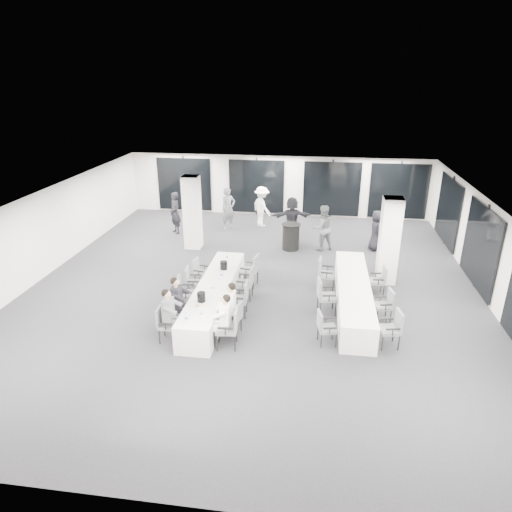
{
  "coord_description": "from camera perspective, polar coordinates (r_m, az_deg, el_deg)",
  "views": [
    {
      "loc": [
        1.92,
        -12.96,
        6.33
      ],
      "look_at": [
        0.12,
        -0.2,
        1.14
      ],
      "focal_mm": 32.0,
      "sensor_mm": 36.0,
      "label": 1
    }
  ],
  "objects": [
    {
      "name": "cocktail_table",
      "position": [
        17.47,
        4.38,
        2.44
      ],
      "size": [
        0.73,
        0.73,
        1.02
      ],
      "color": "black",
      "rests_on": "floor"
    },
    {
      "name": "standing_guest_c",
      "position": [
        20.07,
        0.73,
        6.53
      ],
      "size": [
        1.34,
        1.4,
        1.99
      ],
      "primitive_type": "imported",
      "rotation": [
        0.0,
        0.0,
        2.28
      ],
      "color": "white",
      "rests_on": "floor"
    },
    {
      "name": "chair_main_right_second",
      "position": [
        11.86,
        -2.73,
        -7.56
      ],
      "size": [
        0.53,
        0.56,
        0.87
      ],
      "rotation": [
        0.0,
        0.0,
        1.32
      ],
      "color": "#4F5156",
      "rests_on": "floor"
    },
    {
      "name": "column_right",
      "position": [
        14.98,
        16.3,
        1.81
      ],
      "size": [
        0.6,
        0.6,
        2.8
      ],
      "primitive_type": "cube",
      "color": "silver",
      "rests_on": "floor"
    },
    {
      "name": "standing_guest_g",
      "position": [
        19.43,
        -10.1,
        5.65
      ],
      "size": [
        0.92,
        0.93,
        1.99
      ],
      "primitive_type": "imported",
      "rotation": [
        0.0,
        0.0,
        -0.84
      ],
      "color": "black",
      "rests_on": "floor"
    },
    {
      "name": "ice_bucket_near",
      "position": [
        12.06,
        -6.84,
        -5.11
      ],
      "size": [
        0.22,
        0.22,
        0.25
      ],
      "primitive_type": "cylinder",
      "color": "black",
      "rests_on": "banquet_table_main"
    },
    {
      "name": "chair_main_left_far",
      "position": [
        14.63,
        -7.1,
        -1.76
      ],
      "size": [
        0.51,
        0.54,
        0.87
      ],
      "rotation": [
        0.0,
        0.0,
        -1.75
      ],
      "color": "#4F5156",
      "rests_on": "floor"
    },
    {
      "name": "standing_guest_b",
      "position": [
        17.43,
        8.33,
        3.87
      ],
      "size": [
        1.12,
        0.94,
        1.99
      ],
      "primitive_type": "imported",
      "rotation": [
        0.0,
        0.0,
        3.58
      ],
      "color": "#56575D",
      "rests_on": "floor"
    },
    {
      "name": "seated_guest_c",
      "position": [
        11.19,
        -4.15,
        -7.67
      ],
      "size": [
        0.5,
        0.38,
        1.44
      ],
      "rotation": [
        0.0,
        0.0,
        1.57
      ],
      "color": "white",
      "rests_on": "floor"
    },
    {
      "name": "wine_glass",
      "position": [
        11.08,
        -6.95,
        -7.62
      ],
      "size": [
        0.08,
        0.08,
        0.2
      ],
      "color": "silver",
      "rests_on": "banquet_table_main"
    },
    {
      "name": "water_bottle_c",
      "position": [
        14.68,
        -3.64,
        -0.02
      ],
      "size": [
        0.07,
        0.07,
        0.21
      ],
      "primitive_type": "cylinder",
      "color": "silver",
      "rests_on": "banquet_table_main"
    },
    {
      "name": "chair_main_left_near",
      "position": [
        11.77,
        -11.27,
        -8.06
      ],
      "size": [
        0.48,
        0.53,
        0.93
      ],
      "rotation": [
        0.0,
        0.0,
        -1.56
      ],
      "color": "#4F5156",
      "rests_on": "floor"
    },
    {
      "name": "chair_side_left_near",
      "position": [
        11.54,
        8.56,
        -8.64
      ],
      "size": [
        0.54,
        0.57,
        0.89
      ],
      "rotation": [
        0.0,
        0.0,
        -1.35
      ],
      "color": "#4F5156",
      "rests_on": "floor"
    },
    {
      "name": "standing_guest_f",
      "position": [
        18.53,
        4.5,
        5.11
      ],
      "size": [
        1.91,
        1.04,
        1.97
      ],
      "primitive_type": "imported",
      "rotation": [
        0.0,
        0.0,
        3.34
      ],
      "color": "black",
      "rests_on": "floor"
    },
    {
      "name": "chair_main_right_fourth",
      "position": [
        13.59,
        -1.12,
        -3.13
      ],
      "size": [
        0.52,
        0.58,
        1.0
      ],
      "rotation": [
        0.0,
        0.0,
        1.54
      ],
      "color": "#4F5156",
      "rests_on": "floor"
    },
    {
      "name": "standing_guest_a",
      "position": [
        19.71,
        -3.5,
        6.27
      ],
      "size": [
        0.96,
        0.94,
        2.04
      ],
      "primitive_type": "imported",
      "rotation": [
        0.0,
        0.0,
        0.71
      ],
      "color": "#56575D",
      "rests_on": "floor"
    },
    {
      "name": "water_bottle_b",
      "position": [
        13.4,
        -4.33,
        -2.26
      ],
      "size": [
        0.07,
        0.07,
        0.2
      ],
      "primitive_type": "cylinder",
      "color": "silver",
      "rests_on": "banquet_table_main"
    },
    {
      "name": "plate_b",
      "position": [
        11.5,
        -6.88,
        -7.21
      ],
      "size": [
        0.18,
        0.18,
        0.03
      ],
      "color": "white",
      "rests_on": "banquet_table_main"
    },
    {
      "name": "banquet_table_main",
      "position": [
        13.19,
        -5.22,
        -5.01
      ],
      "size": [
        0.9,
        5.0,
        0.75
      ],
      "primitive_type": "cube",
      "color": "silver",
      "rests_on": "floor"
    },
    {
      "name": "chair_side_left_mid",
      "position": [
        12.93,
        8.53,
        -4.71
      ],
      "size": [
        0.6,
        0.64,
        1.03
      ],
      "rotation": [
        0.0,
        0.0,
        -1.4
      ],
      "color": "#4F5156",
      "rests_on": "floor"
    },
    {
      "name": "plate_a",
      "position": [
        11.88,
        -7.36,
        -6.21
      ],
      "size": [
        0.22,
        0.22,
        0.03
      ],
      "color": "white",
      "rests_on": "banquet_table_main"
    },
    {
      "name": "chair_side_right_near",
      "position": [
        11.8,
        16.73,
        -8.44
      ],
      "size": [
        0.57,
        0.6,
        0.96
      ],
      "rotation": [
        0.0,
        0.0,
        1.75
      ],
      "color": "#4F5156",
      "rests_on": "floor"
    },
    {
      "name": "standing_guest_d",
      "position": [
        19.65,
        16.27,
        5.12
      ],
      "size": [
        1.26,
        1.07,
        1.88
      ],
      "primitive_type": "imported",
      "rotation": [
        0.0,
        0.0,
        3.64
      ],
      "color": "white",
      "rests_on": "floor"
    },
    {
      "name": "chair_main_right_near",
      "position": [
        11.28,
        -3.24,
        -8.68
      ],
      "size": [
        0.57,
        0.63,
        1.04
      ],
      "rotation": [
        0.0,
        0.0,
        1.66
      ],
      "color": "#4F5156",
      "rests_on": "floor"
    },
    {
      "name": "chair_side_right_mid",
      "position": [
        12.97,
        15.91,
        -5.67
      ],
      "size": [
        0.53,
        0.56,
        0.89
      ],
      "rotation": [
        0.0,
        0.0,
        1.78
      ],
      "color": "#4F5156",
      "rests_on": "floor"
    },
    {
      "name": "chair_main_right_mid",
      "position": [
        12.66,
        -1.87,
        -5.12
      ],
      "size": [
        0.53,
        0.59,
        1.01
      ],
      "rotation": [
        0.0,
        0.0,
        1.62
      ],
      "color": "#4F5156",
      "rests_on": "floor"
    },
    {
      "name": "column_left",
      "position": [
        17.55,
        -7.97,
        5.4
      ],
      "size": [
        0.6,
        0.6,
        2.8
      ],
      "primitive_type": "cube",
      "color": "silver",
      "rests_on": "floor"
    },
    {
      "name": "chair_side_left_far",
      "position": [
        14.36,
        8.54,
        -1.95
      ],
      "size": [
        0.54,
        0.6,
        1.01
      ],
      "rotation": [
        0.0,
        0.0,
        -1.64
      ],
      "color": "#4F5156",
      "rests_on": "floor"
    },
    {
      "name": "banquet_table_side",
      "position": [
        13.48,
        12.06,
        -4.81
      ],
      "size": [
        0.9,
        5.0,
        0.75
      ],
      "primitive_type": "cube",
      "color": "silver",
      "rests_on": "floor"
    },
    {
      "name": "standing_guest_e",
      "position": [
        17.86,
        14.82,
        3.42
      ],
      "size": [
        0.68,
        0.94,
        1.76
      ],
      "primitive_type": "imported",
      "rotation": [
        0.0,
        0.0,
        1.77
      ],
      "color": "black",
      "rests_on": "floor"
    },
    {
      "name": "ice_bucket_far",
      "position": [
        13.93,
        -4.06,
        -1.17
      ],
      "size": [
        0.23,
        0.23,
        0.26
      ],
      "primitive_type": "cylinder",
      "color": "black",
      "rests_on": "banquet_table_main"
    },
    {
      "name": "seated_guest_a",
      "position": [
        11.58,
        -10.6,
        -6.93
      ],
      "size": [
        0.5,
        0.38,
        1.44
      ],
      "rotation": [
        0.0,
        0.0,
        -1.57
      ],
      "color": "#56575D",
      "rests_on": "floor"
    },
    {
      "name": "seated_guest_d",
      "position": [
        11.75,
        -3.5,
        -6.12
      ],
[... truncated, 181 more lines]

